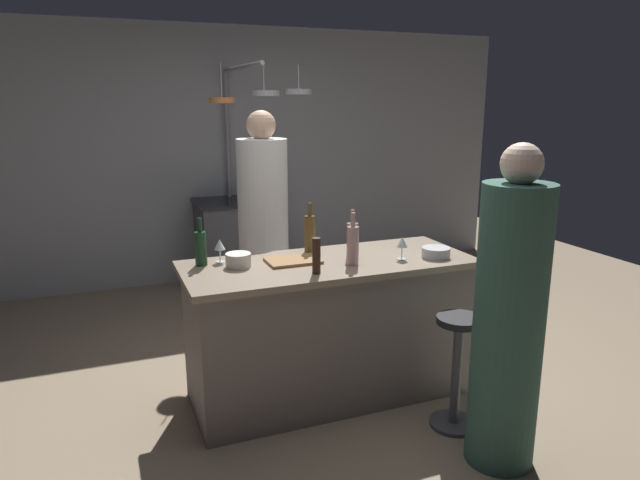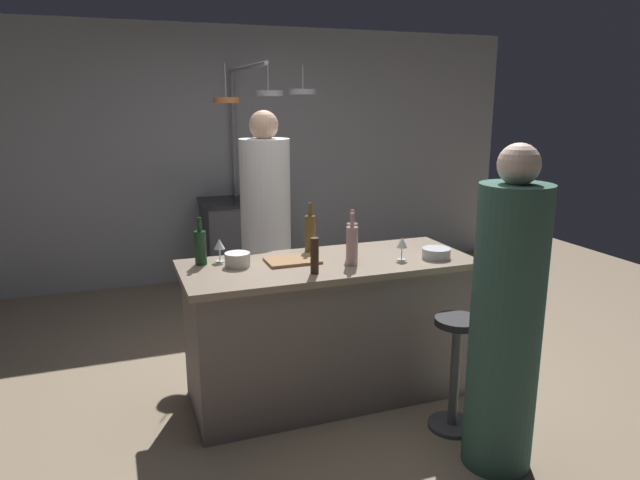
{
  "view_description": "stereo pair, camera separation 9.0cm",
  "coord_description": "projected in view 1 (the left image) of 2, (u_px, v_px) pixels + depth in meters",
  "views": [
    {
      "loc": [
        -1.31,
        -3.14,
        1.87
      ],
      "look_at": [
        0.0,
        0.15,
        1.0
      ],
      "focal_mm": 32.2,
      "sensor_mm": 36.0,
      "label": 1
    },
    {
      "loc": [
        -1.23,
        -3.18,
        1.87
      ],
      "look_at": [
        0.0,
        0.15,
        1.0
      ],
      "focal_mm": 32.2,
      "sensor_mm": 36.0,
      "label": 2
    }
  ],
  "objects": [
    {
      "name": "pepper_mill",
      "position": [
        316.0,
        256.0,
        3.26
      ],
      "size": [
        0.05,
        0.05,
        0.21
      ],
      "primitive_type": "cylinder",
      "color": "#382319",
      "rests_on": "kitchen_island"
    },
    {
      "name": "wine_glass_near_left_guest",
      "position": [
        220.0,
        246.0,
        3.49
      ],
      "size": [
        0.07,
        0.07,
        0.15
      ],
      "color": "silver",
      "rests_on": "kitchen_island"
    },
    {
      "name": "cutting_board",
      "position": [
        293.0,
        261.0,
        3.51
      ],
      "size": [
        0.32,
        0.22,
        0.02
      ],
      "primitive_type": "cube",
      "color": "#997047",
      "rests_on": "kitchen_island"
    },
    {
      "name": "wine_bottle_amber",
      "position": [
        310.0,
        233.0,
        3.73
      ],
      "size": [
        0.07,
        0.07,
        0.32
      ],
      "color": "brown",
      "rests_on": "kitchen_island"
    },
    {
      "name": "wine_bottle_green",
      "position": [
        201.0,
        247.0,
        3.43
      ],
      "size": [
        0.07,
        0.07,
        0.29
      ],
      "color": "#193D23",
      "rests_on": "kitchen_island"
    },
    {
      "name": "mixing_bowl_steel",
      "position": [
        436.0,
        252.0,
        3.62
      ],
      "size": [
        0.18,
        0.18,
        0.06
      ],
      "primitive_type": "cylinder",
      "color": "#B7B7BC",
      "rests_on": "kitchen_island"
    },
    {
      "name": "overhead_pot_rack",
      "position": [
        248.0,
        123.0,
        5.15
      ],
      "size": [
        0.87,
        1.36,
        2.17
      ],
      "color": "gray",
      "rests_on": "ground_plane"
    },
    {
      "name": "stove_range",
      "position": [
        237.0,
        243.0,
        5.86
      ],
      "size": [
        0.8,
        0.64,
        0.89
      ],
      "color": "#47474C",
      "rests_on": "ground_plane"
    },
    {
      "name": "bar_stool_right",
      "position": [
        457.0,
        367.0,
        3.3
      ],
      "size": [
        0.28,
        0.28,
        0.68
      ],
      "color": "#4C4C51",
      "rests_on": "ground_plane"
    },
    {
      "name": "wine_bottle_white",
      "position": [
        352.0,
        240.0,
        3.58
      ],
      "size": [
        0.07,
        0.07,
        0.31
      ],
      "color": "gray",
      "rests_on": "kitchen_island"
    },
    {
      "name": "ground_plane",
      "position": [
        328.0,
        393.0,
        3.75
      ],
      "size": [
        9.0,
        9.0,
        0.0
      ],
      "primitive_type": "plane",
      "color": "gray"
    },
    {
      "name": "chef",
      "position": [
        264.0,
        239.0,
        4.39
      ],
      "size": [
        0.38,
        0.38,
        1.8
      ],
      "color": "white",
      "rests_on": "ground_plane"
    },
    {
      "name": "wine_glass_by_chef",
      "position": [
        402.0,
        243.0,
        3.55
      ],
      "size": [
        0.07,
        0.07,
        0.15
      ],
      "color": "silver",
      "rests_on": "kitchen_island"
    },
    {
      "name": "wine_bottle_rose",
      "position": [
        353.0,
        245.0,
        3.44
      ],
      "size": [
        0.07,
        0.07,
        0.32
      ],
      "color": "#B78C8E",
      "rests_on": "kitchen_island"
    },
    {
      "name": "kitchen_island",
      "position": [
        329.0,
        329.0,
        3.64
      ],
      "size": [
        1.8,
        0.72,
        0.9
      ],
      "color": "slate",
      "rests_on": "ground_plane"
    },
    {
      "name": "guest_right",
      "position": [
        509.0,
        322.0,
        2.89
      ],
      "size": [
        0.35,
        0.35,
        1.68
      ],
      "color": "#33594C",
      "rests_on": "ground_plane"
    },
    {
      "name": "back_wall",
      "position": [
        225.0,
        156.0,
        6.02
      ],
      "size": [
        6.4,
        0.16,
        2.6
      ],
      "primitive_type": "cube",
      "color": "#9EA3A8",
      "rests_on": "ground_plane"
    },
    {
      "name": "mixing_bowl_ceramic",
      "position": [
        238.0,
        260.0,
        3.41
      ],
      "size": [
        0.15,
        0.15,
        0.08
      ],
      "primitive_type": "cylinder",
      "color": "silver",
      "rests_on": "kitchen_island"
    }
  ]
}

